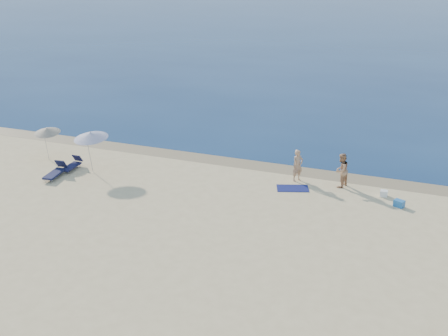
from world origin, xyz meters
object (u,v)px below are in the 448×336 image
object	(u,v)px
person_left	(298,166)
blue_cooler	(399,203)
umbrella_near	(91,135)
person_right	(341,170)

from	to	relation	value
person_left	blue_cooler	xyz separation A→B (m)	(5.38, -1.39, -0.71)
blue_cooler	umbrella_near	distance (m)	16.52
person_left	person_right	distance (m)	2.30
person_left	blue_cooler	world-z (taller)	person_left
person_right	umbrella_near	world-z (taller)	umbrella_near
person_left	umbrella_near	bearing A→B (deg)	143.58
person_right	blue_cooler	size ratio (longest dim) A/B	3.87
person_right	person_left	bearing A→B (deg)	-68.40
person_left	umbrella_near	world-z (taller)	umbrella_near
blue_cooler	umbrella_near	bearing A→B (deg)	-151.47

